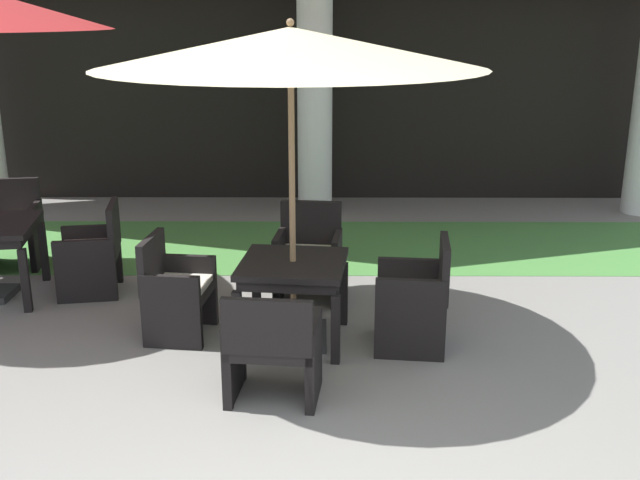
% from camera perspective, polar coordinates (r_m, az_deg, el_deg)
% --- Properties ---
extents(lawn_strip, '(11.91, 2.10, 0.01)m').
position_cam_1_polar(lawn_strip, '(8.85, -0.51, -0.42)').
color(lawn_strip, '#47843D').
rests_on(lawn_strip, ground).
extents(patio_table_near_foreground, '(0.93, 0.93, 0.70)m').
position_cam_1_polar(patio_table_near_foreground, '(6.15, -2.07, -2.53)').
color(patio_table_near_foreground, black).
rests_on(patio_table_near_foreground, ground).
extents(patio_umbrella_near_foreground, '(2.99, 2.99, 2.60)m').
position_cam_1_polar(patio_umbrella_near_foreground, '(5.81, -2.26, 14.19)').
color(patio_umbrella_near_foreground, '#2D2D2D').
rests_on(patio_umbrella_near_foreground, ground).
extents(patio_chair_near_foreground_south, '(0.69, 0.57, 0.83)m').
position_cam_1_polar(patio_chair_near_foreground_south, '(5.31, -3.64, -8.17)').
color(patio_chair_near_foreground_south, black).
rests_on(patio_chair_near_foreground_south, ground).
extents(patio_chair_near_foreground_west, '(0.56, 0.63, 0.87)m').
position_cam_1_polar(patio_chair_near_foreground_west, '(6.44, -10.93, -3.81)').
color(patio_chair_near_foreground_west, black).
rests_on(patio_chair_near_foreground_west, ground).
extents(patio_chair_near_foreground_north, '(0.66, 0.59, 0.91)m').
position_cam_1_polar(patio_chair_near_foreground_north, '(7.16, -0.87, -1.26)').
color(patio_chair_near_foreground_north, black).
rests_on(patio_chair_near_foreground_north, ground).
extents(patio_chair_near_foreground_east, '(0.62, 0.63, 0.92)m').
position_cam_1_polar(patio_chair_near_foreground_east, '(6.15, 7.27, -4.42)').
color(patio_chair_near_foreground_east, black).
rests_on(patio_chair_near_foreground_east, ground).
extents(patio_chair_mid_right_north, '(0.68, 0.67, 0.92)m').
position_cam_1_polar(patio_chair_mid_right_north, '(8.72, -22.44, 0.84)').
color(patio_chair_mid_right_north, black).
rests_on(patio_chair_mid_right_north, ground).
extents(patio_chair_mid_right_east, '(0.65, 0.66, 0.89)m').
position_cam_1_polar(patio_chair_mid_right_east, '(7.62, -16.89, -0.98)').
color(patio_chair_mid_right_east, black).
rests_on(patio_chair_mid_right_east, ground).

